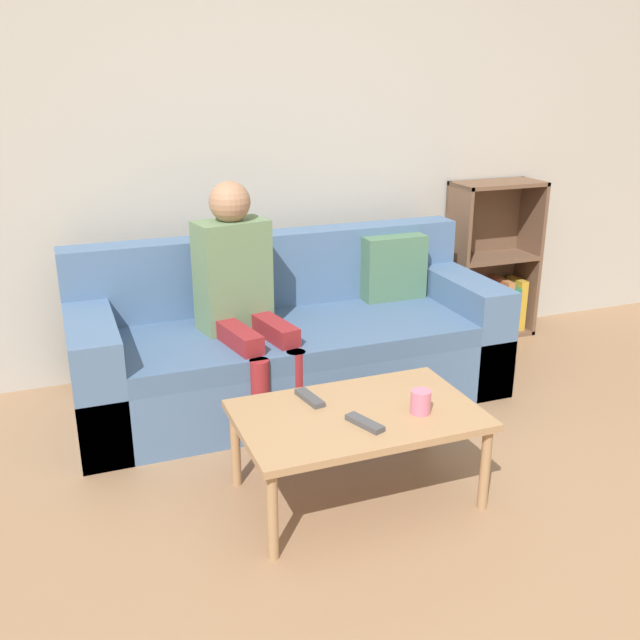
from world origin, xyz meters
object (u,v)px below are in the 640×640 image
person_adult (240,285)px  bookshelf (488,278)px  couch (291,345)px  tv_remote_0 (310,398)px  cup_near (421,402)px  coffee_table (358,420)px  tv_remote_1 (365,423)px

person_adult → bookshelf: bearing=5.0°
bookshelf → couch: bearing=-163.8°
bookshelf → tv_remote_0: bookshelf is taller
couch → person_adult: (-0.28, -0.08, 0.38)m
person_adult → tv_remote_0: bearing=-95.5°
couch → cup_near: size_ratio=23.28×
cup_near → tv_remote_0: cup_near is taller
cup_near → coffee_table: bearing=157.6°
cup_near → tv_remote_1: cup_near is taller
tv_remote_1 → tv_remote_0: bearing=93.1°
coffee_table → bookshelf: bearing=42.9°
tv_remote_0 → person_adult: bearing=85.8°
coffee_table → tv_remote_1: bearing=-100.6°
coffee_table → cup_near: size_ratio=10.11×
coffee_table → person_adult: (-0.22, 0.94, 0.32)m
tv_remote_0 → tv_remote_1: size_ratio=1.00×
person_adult → cup_near: size_ratio=12.28×
couch → tv_remote_0: (-0.21, -0.85, 0.11)m
bookshelf → person_adult: size_ratio=0.86×
coffee_table → tv_remote_1: 0.13m
cup_near → tv_remote_1: 0.25m
coffee_table → cup_near: (0.23, -0.09, 0.08)m
couch → tv_remote_0: bearing=-103.6°
person_adult → tv_remote_1: (0.20, -1.05, -0.27)m
tv_remote_0 → cup_near: bearing=-44.8°
bookshelf → cup_near: 2.04m
coffee_table → tv_remote_1: size_ratio=5.41×
couch → bookshelf: size_ratio=2.20×
couch → bookshelf: 1.56m
person_adult → cup_near: (0.44, -1.03, -0.23)m
tv_remote_0 → tv_remote_1: 0.30m
person_adult → tv_remote_0: (0.08, -0.77, -0.27)m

